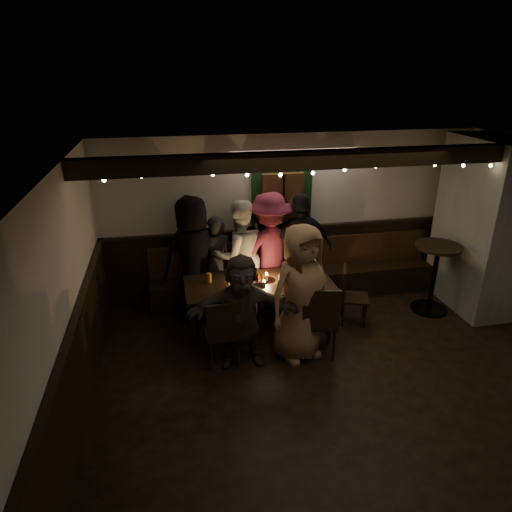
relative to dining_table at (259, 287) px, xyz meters
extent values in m
cube|color=black|center=(0.77, -1.40, -0.67)|extent=(6.00, 5.00, 0.01)
cube|color=black|center=(0.77, -1.40, 1.94)|extent=(6.00, 5.00, 0.01)
cube|color=white|center=(0.77, 1.11, 0.63)|extent=(6.00, 0.01, 2.60)
cube|color=white|center=(-2.23, -1.40, 0.63)|extent=(0.01, 5.00, 2.60)
cube|color=black|center=(0.77, 1.08, -0.12)|extent=(6.00, 0.05, 1.10)
cube|color=black|center=(-2.20, -1.40, -0.12)|extent=(0.05, 5.00, 1.10)
cube|color=gray|center=(3.42, 0.10, 0.63)|extent=(0.70, 1.40, 2.60)
cube|color=black|center=(0.77, 0.83, -0.44)|extent=(4.60, 0.45, 0.45)
cube|color=#3B2311|center=(0.77, 1.01, 0.03)|extent=(4.60, 0.06, 0.50)
cube|color=black|center=(0.57, 1.04, 0.98)|extent=(0.95, 0.04, 1.00)
cube|color=#3B2311|center=(0.57, 0.98, 0.98)|extent=(0.64, 0.12, 0.76)
cube|color=black|center=(0.77, -0.40, 1.82)|extent=(6.00, 0.16, 0.22)
sphere|color=#FFE599|center=(-1.83, -0.42, 1.69)|extent=(0.04, 0.04, 0.04)
sphere|color=#FFE599|center=(-1.43, -0.42, 1.71)|extent=(0.04, 0.04, 0.04)
sphere|color=#FFE599|center=(-1.03, -0.42, 1.72)|extent=(0.04, 0.04, 0.04)
sphere|color=#FFE599|center=(-0.63, -0.42, 1.70)|extent=(0.04, 0.04, 0.04)
sphere|color=#FFE599|center=(-0.23, -0.42, 1.68)|extent=(0.04, 0.04, 0.04)
sphere|color=#FFE599|center=(0.17, -0.42, 1.66)|extent=(0.04, 0.04, 0.04)
sphere|color=#FFE599|center=(0.57, -0.42, 1.67)|extent=(0.04, 0.04, 0.04)
sphere|color=#FFE599|center=(0.97, -0.42, 1.69)|extent=(0.04, 0.04, 0.04)
sphere|color=#FFE599|center=(1.37, -0.42, 1.71)|extent=(0.04, 0.04, 0.04)
sphere|color=#FFE599|center=(1.77, -0.42, 1.72)|extent=(0.04, 0.04, 0.04)
sphere|color=#FFE599|center=(2.17, -0.42, 1.70)|extent=(0.04, 0.04, 0.04)
sphere|color=#FFE599|center=(2.57, -0.42, 1.68)|extent=(0.04, 0.04, 0.04)
sphere|color=#FFE599|center=(2.97, -0.42, 1.66)|extent=(0.04, 0.04, 0.04)
cube|color=black|center=(0.00, 0.00, 0.03)|extent=(2.05, 0.88, 0.06)
cylinder|color=black|center=(-0.94, -0.36, -0.33)|extent=(0.07, 0.07, 0.67)
cylinder|color=black|center=(-0.94, 0.36, -0.33)|extent=(0.07, 0.07, 0.67)
cylinder|color=black|center=(0.95, -0.36, -0.33)|extent=(0.07, 0.07, 0.67)
cylinder|color=black|center=(0.95, 0.36, -0.33)|extent=(0.07, 0.07, 0.67)
cylinder|color=#BF7226|center=(-0.68, 0.15, 0.13)|extent=(0.07, 0.07, 0.14)
cylinder|color=#BF7226|center=(-0.46, -0.16, 0.13)|extent=(0.07, 0.07, 0.14)
cylinder|color=silver|center=(-0.07, 0.19, 0.13)|extent=(0.07, 0.07, 0.14)
cylinder|color=#BF7226|center=(0.30, -0.08, 0.13)|extent=(0.07, 0.07, 0.14)
cylinder|color=silver|center=(0.55, 0.19, 0.13)|extent=(0.07, 0.07, 0.14)
cylinder|color=#BF7226|center=(0.80, -0.10, 0.13)|extent=(0.07, 0.07, 0.14)
cylinder|color=white|center=(-0.49, -0.29, 0.07)|extent=(0.25, 0.25, 0.01)
cube|color=#B2B2B7|center=(0.00, -0.05, 0.09)|extent=(0.16, 0.10, 0.05)
cylinder|color=#990C0C|center=(-0.03, -0.05, 0.14)|extent=(0.04, 0.04, 0.16)
cylinder|color=gold|center=(0.03, -0.05, 0.14)|extent=(0.04, 0.04, 0.16)
cylinder|color=silver|center=(0.12, 0.05, 0.10)|extent=(0.05, 0.05, 0.08)
sphere|color=#FFB24C|center=(0.12, 0.05, 0.16)|extent=(0.03, 0.03, 0.03)
cube|color=black|center=(-0.61, -0.69, -0.24)|extent=(0.43, 0.43, 0.04)
cube|color=black|center=(-0.61, -0.88, 0.02)|extent=(0.42, 0.05, 0.48)
cylinder|color=black|center=(-0.45, -0.52, -0.47)|extent=(0.04, 0.04, 0.41)
cylinder|color=black|center=(-0.44, -0.85, -0.47)|extent=(0.04, 0.04, 0.41)
cylinder|color=black|center=(-0.79, -0.53, -0.47)|extent=(0.04, 0.04, 0.41)
cylinder|color=black|center=(-0.78, -0.86, -0.47)|extent=(0.04, 0.04, 0.41)
cube|color=black|center=(0.64, -0.74, -0.20)|extent=(0.54, 0.54, 0.04)
cube|color=black|center=(0.60, -0.94, 0.09)|extent=(0.46, 0.13, 0.53)
cylinder|color=black|center=(0.86, -0.59, -0.44)|extent=(0.04, 0.04, 0.45)
cylinder|color=black|center=(0.78, -0.96, -0.44)|extent=(0.04, 0.04, 0.45)
cylinder|color=black|center=(0.49, -0.52, -0.44)|extent=(0.04, 0.04, 0.45)
cylinder|color=black|center=(0.42, -0.88, -0.44)|extent=(0.04, 0.04, 0.45)
cube|color=black|center=(1.41, -0.10, -0.27)|extent=(0.50, 0.50, 0.04)
cube|color=black|center=(1.24, -0.04, -0.03)|extent=(0.17, 0.38, 0.44)
cylinder|color=black|center=(1.50, -0.30, -0.48)|extent=(0.03, 0.03, 0.38)
cylinder|color=black|center=(1.21, -0.20, -0.48)|extent=(0.03, 0.03, 0.38)
cylinder|color=black|center=(1.61, -0.01, -0.48)|extent=(0.03, 0.03, 0.38)
cylinder|color=black|center=(1.32, 0.10, -0.48)|extent=(0.03, 0.03, 0.38)
cylinder|color=black|center=(2.72, 0.01, -0.65)|extent=(0.55, 0.55, 0.03)
cylinder|color=black|center=(2.72, 0.01, -0.14)|extent=(0.07, 0.07, 1.06)
cylinder|color=black|center=(2.72, 0.01, 0.39)|extent=(0.68, 0.68, 0.04)
imported|color=black|center=(-0.85, 0.66, 0.25)|extent=(1.04, 0.85, 1.84)
imported|color=#232226|center=(-0.51, 0.74, 0.08)|extent=(0.56, 0.37, 1.51)
imported|color=silver|center=(-0.16, 0.69, 0.20)|extent=(0.95, 0.80, 1.74)
imported|color=maroon|center=(0.32, 0.72, 0.24)|extent=(1.29, 0.92, 1.81)
imported|color=black|center=(0.80, 0.66, 0.22)|extent=(1.10, 0.58, 1.79)
imported|color=#3C342E|center=(-0.37, -0.76, 0.07)|extent=(1.40, 0.54, 1.48)
imported|color=#9E744F|center=(0.38, -0.74, 0.24)|extent=(1.02, 0.83, 1.81)
camera|label=1|loc=(-1.15, -5.59, 2.86)|focal=32.00mm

